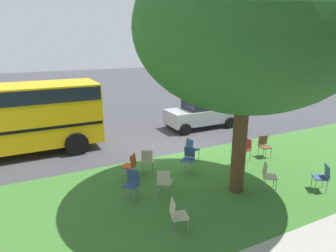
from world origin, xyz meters
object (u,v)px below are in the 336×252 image
chair_4 (132,182)px  chair_7 (268,174)px  chair_6 (147,159)px  chair_10 (177,213)px  chair_8 (323,175)px  chair_11 (264,145)px  street_tree (248,29)px  parked_car (201,113)px  chair_3 (130,164)px  chair_1 (189,157)px  chair_9 (164,181)px  chair_5 (245,148)px  chair_0 (192,148)px  chair_2 (239,155)px

chair_4 → chair_7: size_ratio=1.00×
chair_6 → chair_10: size_ratio=1.00×
chair_8 → chair_11: same height
street_tree → parked_car: size_ratio=1.97×
street_tree → chair_8: 5.17m
street_tree → chair_3: (2.72, -2.33, -4.40)m
chair_1 → chair_7: bearing=122.7°
chair_9 → parked_car: parked_car is taller
chair_5 → chair_8: same height
chair_0 → chair_11: bearing=159.9°
chair_0 → parked_car: size_ratio=0.24×
chair_2 → chair_10: (3.93, 2.39, 0.00)m
chair_1 → chair_10: bearing=54.9°
street_tree → chair_9: 4.98m
chair_8 → parked_car: size_ratio=0.24×
chair_4 → chair_10: 2.13m
chair_1 → parked_car: size_ratio=0.24×
chair_2 → chair_9: (3.43, 0.68, 0.00)m
chair_1 → parked_car: (-3.46, -4.58, 0.32)m
chair_0 → chair_10: (2.74, 3.83, 0.00)m
chair_9 → chair_3: bearing=-73.2°
chair_0 → parked_car: bearing=-127.0°
chair_1 → chair_6: size_ratio=1.00×
chair_6 → chair_11: bearing=171.4°
chair_3 → chair_5: 4.67m
chair_2 → chair_7: 1.77m
chair_4 → parked_car: parked_car is taller
street_tree → chair_1: (0.60, -2.00, -4.40)m
chair_8 → chair_11: 3.03m
chair_5 → chair_6: same height
chair_1 → parked_car: 5.74m
chair_6 → chair_2: bearing=160.6°
street_tree → chair_8: size_ratio=8.26×
chair_3 → parked_car: (-5.58, -4.24, 0.32)m
chair_3 → chair_8: 6.25m
chair_2 → chair_3: 4.04m
chair_2 → chair_8: (-1.21, 2.60, 0.00)m
chair_6 → chair_5: bearing=170.5°
chair_0 → chair_3: bearing=9.8°
chair_6 → chair_7: same height
street_tree → chair_9: size_ratio=8.26×
chair_11 → chair_0: bearing=-20.1°
chair_4 → parked_car: 8.14m
chair_3 → chair_5: size_ratio=1.00×
street_tree → parked_car: (-2.86, -6.57, -4.08)m
chair_1 → chair_10: size_ratio=1.00×
chair_2 → chair_4: same height
chair_2 → chair_6: size_ratio=1.00×
chair_2 → parked_car: parked_car is taller
chair_0 → chair_7: bearing=105.9°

